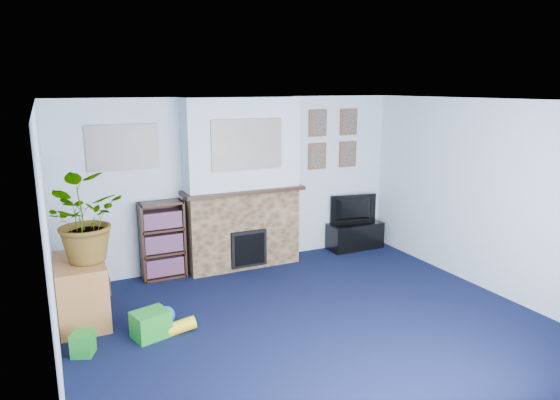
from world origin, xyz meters
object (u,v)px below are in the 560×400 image
bookshelf (162,242)px  sideboard (81,291)px  tv_stand (355,235)px  television (355,209)px

bookshelf → sideboard: bookshelf is taller
bookshelf → sideboard: size_ratio=1.16×
tv_stand → sideboard: 4.23m
tv_stand → bookshelf: (-3.04, 0.08, 0.28)m
tv_stand → sideboard: (-4.14, -0.85, 0.12)m
tv_stand → sideboard: size_ratio=0.97×
television → sideboard: (-4.14, -0.87, -0.29)m
television → sideboard: size_ratio=0.85×
television → bookshelf: (-3.04, 0.06, -0.14)m
tv_stand → television: (0.00, 0.02, 0.41)m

